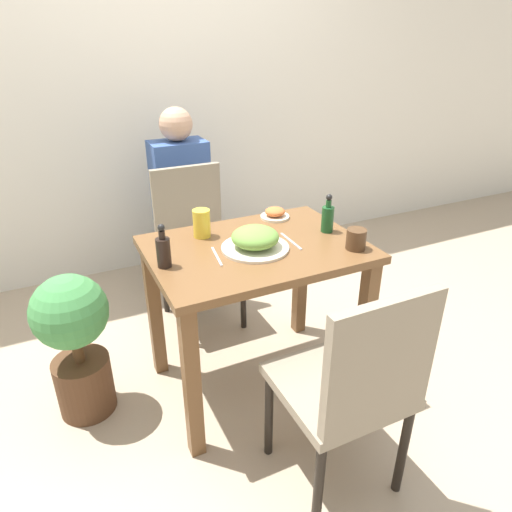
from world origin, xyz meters
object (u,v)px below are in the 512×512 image
Objects in this scene: sauce_bottle at (163,251)px; person_figure at (182,202)px; condiment_bottle at (328,218)px; chair_near at (353,384)px; chair_far at (195,238)px; side_plate at (275,214)px; drink_cup at (356,239)px; potted_plant_left at (75,338)px; food_plate at (255,239)px; juice_glass at (202,223)px.

sauce_bottle is 1.21m from person_figure.
chair_near is at bearing -115.69° from condiment_bottle.
chair_far is 0.87m from condiment_bottle.
side_plate is 0.48m from drink_cup.
condiment_bottle is 1.22m from potted_plant_left.
sauce_bottle is at bearing -156.59° from side_plate.
potted_plant_left is (-1.14, 0.37, -0.39)m from drink_cup.
person_figure is (0.02, 1.13, -0.20)m from food_plate.
person_figure is (0.77, 0.94, 0.19)m from potted_plant_left.
side_plate is 0.90m from person_figure.
condiment_bottle is at bearing -20.34° from juice_glass.
potted_plant_left is 1.23m from person_figure.
chair_near is at bearing -86.40° from chair_far.
chair_far is 7.14× the size of juice_glass.
chair_far is at bearing 114.55° from drink_cup.
chair_near is 0.98m from side_plate.
chair_near is 1.31× the size of potted_plant_left.
chair_near and chair_far have the same top height.
juice_glass is (-0.13, -0.51, 0.30)m from chair_far.
juice_glass reaches higher than potted_plant_left.
food_plate is at bearing -1.43° from sauce_bottle.
chair_near is at bearing -76.31° from juice_glass.
sauce_bottle reaches higher than drink_cup.
chair_near is 1.17m from potted_plant_left.
chair_far is 6.30× the size of side_plate.
drink_cup is (0.38, -0.18, -0.00)m from food_plate.
potted_plant_left is at bearing 161.99° from drink_cup.
condiment_bottle is (-0.01, 0.20, 0.02)m from drink_cup.
drink_cup is at bearing -24.90° from food_plate.
sauce_bottle is 0.76m from condiment_bottle.
chair_near is 10.24× the size of drink_cup.
potted_plant_left is at bearing 153.72° from sauce_bottle.
juice_glass is 0.18× the size of potted_plant_left.
chair_near is at bearing -85.10° from food_plate.
potted_plant_left is 0.58× the size of person_figure.
side_plate is 0.21× the size of potted_plant_left.
potted_plant_left is at bearing -45.89° from chair_near.
side_plate is at bearing -75.18° from person_figure.
person_figure is (0.40, 1.12, -0.22)m from sauce_bottle.
food_plate is at bearing -87.55° from chair_far.
food_plate reaches higher than side_plate.
person_figure is at bearing 50.47° from potted_plant_left.
side_plate is 0.79× the size of sauce_bottle.
food_plate is at bearing -14.30° from potted_plant_left.
sauce_bottle is (-0.36, -0.72, 0.30)m from chair_far.
juice_glass is (-0.54, 0.40, 0.02)m from drink_cup.
chair_near is at bearing -101.37° from side_plate.
condiment_bottle reaches higher than chair_far.
sauce_bottle reaches higher than side_plate.
chair_far is 0.59m from side_plate.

